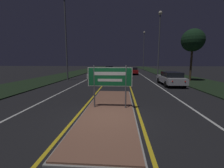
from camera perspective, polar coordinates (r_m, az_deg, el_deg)
ground_plane at (r=6.49m, az=-1.72°, el=-13.06°), size 160.00×160.00×0.00m
median_island at (r=7.67m, az=-0.78°, el=-9.29°), size 2.39×8.63×0.10m
verge_left at (r=28.00m, az=-17.27°, el=3.25°), size 5.00×100.00×0.08m
verge_right at (r=27.59m, az=22.76°, el=2.90°), size 5.00×100.00×0.08m
centre_line_yellow_left at (r=31.16m, az=0.26°, el=4.04°), size 0.12×70.00×0.01m
centre_line_yellow_right at (r=31.11m, az=5.37°, el=4.00°), size 0.12×70.00×0.01m
lane_line_white_left at (r=31.47m, az=-4.88°, el=4.06°), size 0.12×70.00×0.01m
lane_line_white_right at (r=31.31m, az=10.54°, el=3.92°), size 0.12×70.00×0.01m
edge_line_white_left at (r=32.06m, az=-10.20°, el=4.03°), size 0.10×70.00×0.01m
edge_line_white_right at (r=31.79m, az=15.93°, el=3.81°), size 0.10×70.00×0.01m
highway_sign at (r=7.35m, az=-0.80°, el=2.13°), size 2.18×0.07×2.11m
streetlight_left_near at (r=20.73m, az=-17.28°, el=19.59°), size 0.51×0.51×10.44m
streetlight_right_near at (r=25.53m, az=17.62°, el=17.67°), size 0.57×0.57×10.04m
streetlight_right_far at (r=43.22m, az=12.03°, el=13.76°), size 0.51×0.51×10.55m
car_receding_0 at (r=16.38m, az=21.45°, el=2.06°), size 1.89×4.69×1.38m
car_receding_1 at (r=29.00m, az=7.90°, el=5.05°), size 1.88×4.22×1.32m
car_approaching_0 at (r=20.49m, az=-5.58°, el=3.75°), size 2.02×4.43×1.35m
car_approaching_1 at (r=36.20m, az=-0.98°, el=5.81°), size 2.02×4.21×1.39m
roadside_palm_right at (r=20.99m, az=28.43°, el=14.36°), size 2.68×2.68×6.20m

